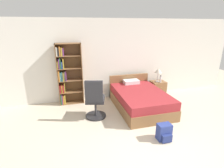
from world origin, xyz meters
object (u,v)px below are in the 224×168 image
nightstand (158,88)px  water_bottle (161,79)px  backpack_blue (164,133)px  bookshelf (67,74)px  bed (139,99)px  table_lamp (158,71)px  office_chair (95,101)px

nightstand → water_bottle: size_ratio=2.06×
nightstand → backpack_blue: size_ratio=1.36×
bookshelf → backpack_blue: bookshelf is taller
bed → backpack_blue: bearing=-94.1°
bookshelf → water_bottle: 3.14m
water_bottle → bed: bearing=-147.8°
nightstand → table_lamp: bearing=-163.5°
bookshelf → bed: (2.05, -0.89, -0.67)m
table_lamp → water_bottle: 0.29m
bookshelf → bed: bookshelf is taller
bed → office_chair: bearing=-167.9°
bed → office_chair: size_ratio=1.82×
table_lamp → water_bottle: size_ratio=1.96×
bookshelf → office_chair: bearing=-61.3°
bed → nightstand: bearing=36.3°
bookshelf → nightstand: (3.10, -0.12, -0.70)m
backpack_blue → bed: bearing=85.9°
water_bottle → backpack_blue: bearing=-117.4°
office_chair → nightstand: bearing=23.7°
office_chair → backpack_blue: 1.86m
office_chair → bed: bearing=12.1°
water_bottle → office_chair: bearing=-158.5°
bookshelf → bed: 2.33m
bed → office_chair: office_chair is taller
office_chair → backpack_blue: bearing=-45.8°
table_lamp → water_bottle: table_lamp is taller
office_chair → water_bottle: (2.46, 0.97, 0.11)m
bookshelf → nightstand: 3.18m
nightstand → office_chair: bearing=-156.3°
table_lamp → backpack_blue: size_ratio=1.29×
water_bottle → bookshelf: bearing=175.9°
table_lamp → backpack_blue: 2.72m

